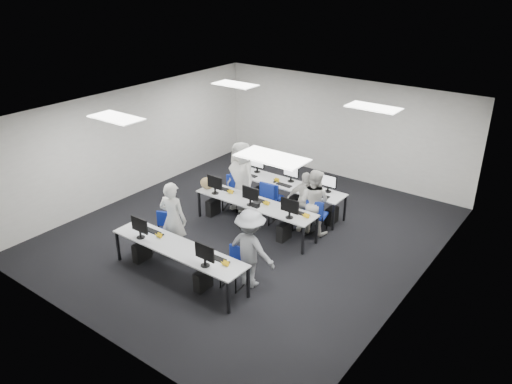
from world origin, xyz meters
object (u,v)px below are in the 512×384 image
Objects in this scene: chair_0 at (164,240)px; desk_mid at (255,204)px; student_2 at (242,177)px; student_3 at (305,201)px; chair_4 at (305,221)px; desk_front at (178,249)px; student_1 at (314,202)px; chair_5 at (242,195)px; photographer at (250,248)px; student_0 at (173,219)px; chair_6 at (271,204)px; chair_2 at (232,199)px; chair_1 at (234,274)px; chair_3 at (267,210)px; chair_7 at (316,222)px.

desk_mid is at bearing 41.96° from chair_0.
student_3 is at bearing 14.20° from student_2.
student_3 is (-0.08, 0.08, 0.48)m from chair_4.
desk_front is at bearing -49.47° from chair_0.
desk_front is 1.99× the size of student_1.
chair_0 is 2.91m from chair_5.
photographer is (0.12, -2.64, 0.03)m from student_1.
student_3 is 0.91× the size of photographer.
chair_4 is 0.49× the size of student_0.
chair_2 is at bearing -163.70° from chair_6.
desk_mid is 2.43m from chair_1.
chair_2 is 1.12m from chair_3.
chair_7 is 0.53m from student_1.
chair_0 is at bearing -115.52° from chair_3.
student_0 is at bearing -139.73° from student_3.
student_2 is (-2.21, -0.08, 0.64)m from chair_7.
desk_front is 1.93× the size of photographer.
chair_5 is 2.08m from student_3.
student_1 is 2.64m from photographer.
student_1 reaches higher than student_3.
chair_4 is (-0.03, 2.77, 0.01)m from chair_1.
chair_2 is 0.93× the size of chair_6.
student_0 is 0.94× the size of student_2.
student_2 is at bearing -168.53° from chair_4.
chair_1 is at bearing -41.57° from student_2.
desk_mid is 3.47× the size of chair_3.
student_0 is at bearing -137.93° from chair_7.
chair_5 is at bearing 48.47° from chair_2.
chair_7 is (2.35, -0.10, -0.01)m from chair_5.
chair_5 is 0.54× the size of student_0.
chair_0 is 2.79m from chair_3.
chair_1 is 0.49× the size of photographer.
chair_6 is at bearing -115.19° from student_0.
photographer is at bearing -66.35° from chair_2.
student_2 reaches higher than chair_5.
chair_2 is (-0.14, 2.62, -0.01)m from chair_0.
student_0 reaches higher than chair_6.
chair_7 is 2.31m from student_2.
chair_6 is 1.40m from chair_7.
chair_1 is 3.52m from student_2.
student_2 is (-0.19, 2.66, 0.06)m from student_0.
chair_0 is 3.60m from student_1.
chair_6 reaches higher than desk_front.
student_2 is (0.10, 2.72, 0.65)m from chair_0.
student_1 reaches higher than chair_0.
chair_6 is 1.05× the size of chair_7.
chair_4 is 0.51× the size of photographer.
student_3 is at bearing -17.65° from chair_2.
chair_0 is 3.06m from chair_6.
desk_mid is 1.18m from student_2.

